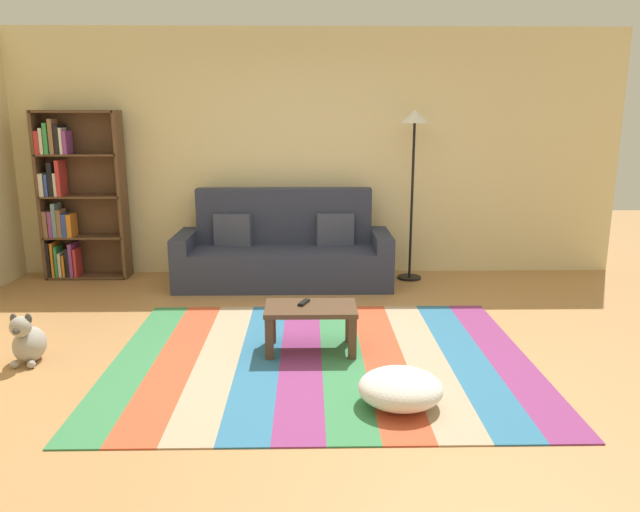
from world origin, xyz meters
TOP-DOWN VIEW (x-y plane):
  - ground_plane at (0.00, 0.00)m, footprint 14.00×14.00m
  - back_wall at (0.00, 2.55)m, footprint 6.80×0.10m
  - rug at (0.00, -0.09)m, footprint 3.08×2.47m
  - couch at (-0.36, 2.02)m, footprint 2.26×0.80m
  - bookshelf at (-2.67, 2.31)m, footprint 0.90×0.28m
  - coffee_table at (-0.08, 0.07)m, footprint 0.69×0.42m
  - pouf at (0.47, -0.85)m, footprint 0.53×0.51m
  - dog at (-2.15, -0.10)m, footprint 0.22×0.35m
  - standing_lamp at (1.03, 2.17)m, footprint 0.32×0.32m
  - tv_remote at (-0.13, 0.13)m, footprint 0.10×0.16m

SIDE VIEW (x-z plane):
  - ground_plane at x=0.00m, z-range 0.00..0.00m
  - rug at x=0.00m, z-range 0.00..0.01m
  - pouf at x=0.47m, z-range 0.01..0.23m
  - dog at x=-2.15m, z-range -0.04..0.36m
  - coffee_table at x=-0.08m, z-range 0.11..0.47m
  - couch at x=-0.36m, z-range -0.16..0.84m
  - tv_remote at x=-0.13m, z-range 0.36..0.38m
  - bookshelf at x=-2.67m, z-range -0.04..1.78m
  - back_wall at x=0.00m, z-range 0.00..2.70m
  - standing_lamp at x=1.03m, z-range 0.61..2.45m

